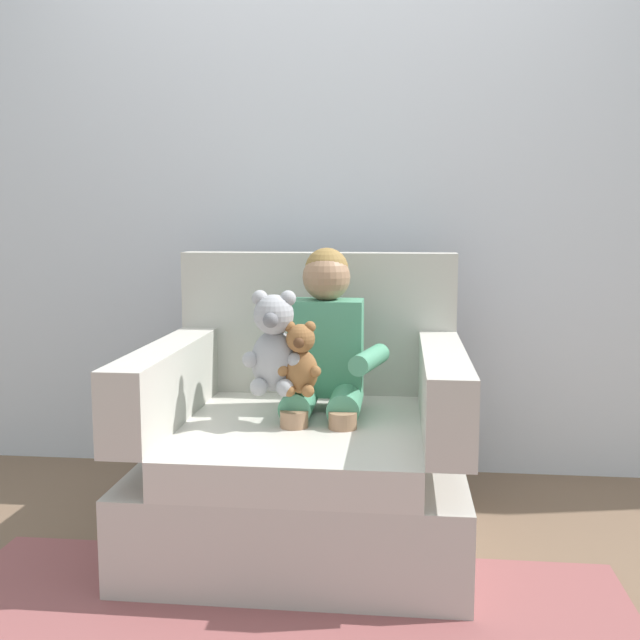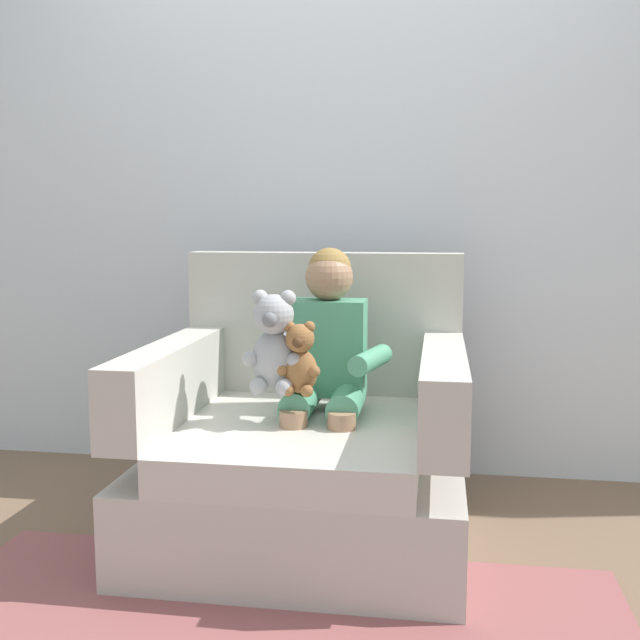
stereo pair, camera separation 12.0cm
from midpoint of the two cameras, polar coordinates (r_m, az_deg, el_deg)
The scene contains 6 objects.
ground_plane at distance 2.73m, azimuth 0.22°, elevation -16.25°, with size 8.00×8.00×0.00m, color brown.
back_wall at distance 3.32m, azimuth 2.44°, elevation 10.95°, with size 6.00×0.10×2.60m, color silver.
armchair at distance 2.67m, azimuth 0.37°, elevation -9.73°, with size 1.07×1.02×0.98m.
seated_child at distance 2.62m, azimuth 1.80°, elevation -2.60°, with size 0.45×0.39×0.82m.
plush_brown at distance 2.45m, azimuth -0.18°, elevation -3.08°, with size 0.14×0.12×0.24m.
plush_grey at distance 2.48m, azimuth -2.12°, elevation -1.91°, with size 0.20×0.17×0.34m.
Camera 2 is at (0.44, -2.46, 1.10)m, focal length 42.15 mm.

